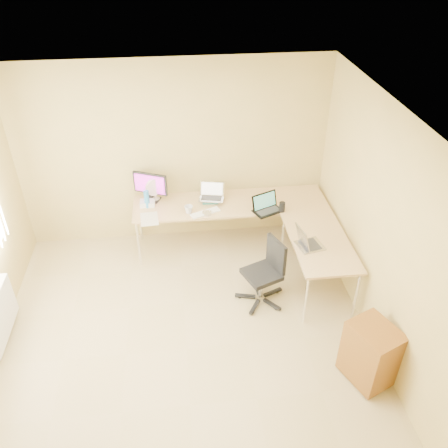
{
  "coord_description": "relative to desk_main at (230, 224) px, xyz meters",
  "views": [
    {
      "loc": [
        0.01,
        -3.5,
        4.1
      ],
      "look_at": [
        0.55,
        1.1,
        0.9
      ],
      "focal_mm": 37.2,
      "sensor_mm": 36.0,
      "label": 1
    }
  ],
  "objects": [
    {
      "name": "wall_right",
      "position": [
        1.38,
        -1.85,
        0.93
      ],
      "size": [
        0.0,
        4.5,
        4.5
      ],
      "primitive_type": "plane",
      "rotation": [
        1.57,
        0.0,
        -1.57
      ],
      "color": "tan",
      "rests_on": "ground"
    },
    {
      "name": "desk_fan",
      "position": [
        -1.02,
        0.2,
        0.52
      ],
      "size": [
        0.33,
        0.33,
        0.32
      ],
      "primitive_type": "cylinder",
      "rotation": [
        0.0,
        0.0,
        0.43
      ],
      "color": "white",
      "rests_on": "desk_main"
    },
    {
      "name": "office_chair",
      "position": [
        0.23,
        -1.17,
        0.14
      ],
      "size": [
        0.67,
        0.67,
        0.86
      ],
      "primitive_type": "cube",
      "rotation": [
        0.0,
        0.0,
        0.39
      ],
      "color": "black",
      "rests_on": "ground"
    },
    {
      "name": "cabinet",
      "position": [
        1.13,
        -2.43,
        -0.01
      ],
      "size": [
        0.56,
        0.61,
        0.68
      ],
      "primitive_type": "cube",
      "rotation": [
        0.0,
        0.0,
        0.41
      ],
      "color": "brown",
      "rests_on": "ground"
    },
    {
      "name": "floor",
      "position": [
        -0.72,
        -1.85,
        -0.36
      ],
      "size": [
        4.5,
        4.5,
        0.0
      ],
      "primitive_type": "plane",
      "color": "tan",
      "rests_on": "ground"
    },
    {
      "name": "water_bottle",
      "position": [
        -1.13,
        0.02,
        0.49
      ],
      "size": [
        0.07,
        0.07,
        0.25
      ],
      "primitive_type": "cylinder",
      "rotation": [
        0.0,
        0.0,
        -0.01
      ],
      "color": "#328FD7",
      "rests_on": "desk_main"
    },
    {
      "name": "black_cup",
      "position": [
        0.65,
        -0.3,
        0.43
      ],
      "size": [
        0.1,
        0.1,
        0.14
      ],
      "primitive_type": "cylinder",
      "rotation": [
        0.0,
        0.0,
        0.28
      ],
      "color": "black",
      "rests_on": "desk_main"
    },
    {
      "name": "laptop_return",
      "position": [
        0.82,
        -1.09,
        0.48
      ],
      "size": [
        0.4,
        0.35,
        0.23
      ],
      "primitive_type": "cube",
      "rotation": [
        0.0,
        0.0,
        1.79
      ],
      "color": "#B2B1B9",
      "rests_on": "desk_return"
    },
    {
      "name": "white_box",
      "position": [
        -1.13,
        0.06,
        0.4
      ],
      "size": [
        0.2,
        0.15,
        0.07
      ],
      "primitive_type": "cube",
      "rotation": [
        0.0,
        0.0,
        -0.02
      ],
      "color": "silver",
      "rests_on": "desk_main"
    },
    {
      "name": "ceiling",
      "position": [
        -0.72,
        -1.85,
        2.24
      ],
      "size": [
        4.5,
        4.5,
        0.0
      ],
      "primitive_type": "plane",
      "rotation": [
        3.14,
        0.0,
        0.0
      ],
      "color": "white",
      "rests_on": "ground"
    },
    {
      "name": "mug",
      "position": [
        -0.58,
        -0.19,
        0.42
      ],
      "size": [
        0.12,
        0.12,
        0.11
      ],
      "primitive_type": "imported",
      "rotation": [
        0.0,
        0.0,
        -0.06
      ],
      "color": "silver",
      "rests_on": "desk_main"
    },
    {
      "name": "laptop_black",
      "position": [
        0.47,
        -0.28,
        0.48
      ],
      "size": [
        0.45,
        0.4,
        0.24
      ],
      "primitive_type": "cube",
      "rotation": [
        0.0,
        0.0,
        0.42
      ],
      "color": "black",
      "rests_on": "desk_main"
    },
    {
      "name": "laptop_center",
      "position": [
        -0.25,
        0.05,
        0.52
      ],
      "size": [
        0.38,
        0.32,
        0.21
      ],
      "primitive_type": "cube",
      "rotation": [
        0.0,
        0.0,
        -0.21
      ],
      "color": "silver",
      "rests_on": "desk_main"
    },
    {
      "name": "radiator",
      "position": [
        -2.75,
        -1.45,
        -0.02
      ],
      "size": [
        0.09,
        0.8,
        0.55
      ],
      "primitive_type": "cube",
      "color": "white",
      "rests_on": "ground"
    },
    {
      "name": "monitor",
      "position": [
        -1.07,
        0.2,
        0.57
      ],
      "size": [
        0.5,
        0.34,
        0.41
      ],
      "primitive_type": "cube",
      "rotation": [
        0.0,
        0.0,
        -0.42
      ],
      "color": "black",
      "rests_on": "desk_main"
    },
    {
      "name": "keyboard",
      "position": [
        -0.36,
        -0.23,
        0.37
      ],
      "size": [
        0.42,
        0.26,
        0.02
      ],
      "primitive_type": "cube",
      "rotation": [
        0.0,
        0.0,
        0.4
      ],
      "color": "white",
      "rests_on": "desk_main"
    },
    {
      "name": "desk_return",
      "position": [
        0.98,
        -1.0,
        0.0
      ],
      "size": [
        0.7,
        1.3,
        0.73
      ],
      "primitive_type": "cube",
      "color": "tan",
      "rests_on": "ground"
    },
    {
      "name": "desk_main",
      "position": [
        0.0,
        0.0,
        0.0
      ],
      "size": [
        2.65,
        0.7,
        0.73
      ],
      "primitive_type": "cube",
      "color": "tan",
      "rests_on": "ground"
    },
    {
      "name": "wall_back",
      "position": [
        -0.72,
        0.4,
        0.93
      ],
      "size": [
        4.5,
        0.0,
        4.5
      ],
      "primitive_type": "plane",
      "rotation": [
        1.57,
        0.0,
        0.0
      ],
      "color": "tan",
      "rests_on": "ground"
    },
    {
      "name": "cd_stack",
      "position": [
        -0.34,
        -0.25,
        0.38
      ],
      "size": [
        0.16,
        0.16,
        0.03
      ],
      "primitive_type": "cylinder",
      "rotation": [
        0.0,
        0.0,
        0.31
      ],
      "color": "silver",
      "rests_on": "desk_main"
    },
    {
      "name": "book_stack",
      "position": [
        -0.27,
        0.13,
        0.39
      ],
      "size": [
        0.23,
        0.3,
        0.05
      ],
      "primitive_type": "cube",
      "rotation": [
        0.0,
        0.0,
        -0.04
      ],
      "color": "#2E7C72",
      "rests_on": "desk_main"
    },
    {
      "name": "papers",
      "position": [
        -1.1,
        -0.28,
        0.37
      ],
      "size": [
        0.25,
        0.34,
        0.01
      ],
      "primitive_type": "cube",
      "rotation": [
        0.0,
        0.0,
        0.08
      ],
      "color": "beige",
      "rests_on": "desk_main"
    },
    {
      "name": "mouse",
      "position": [
        0.39,
        -0.05,
        0.38
      ],
      "size": [
        0.11,
        0.09,
        0.03
      ],
      "primitive_type": "ellipsoid",
      "rotation": [
        0.0,
        0.0,
        0.35
      ],
      "color": "white",
      "rests_on": "desk_main"
    }
  ]
}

